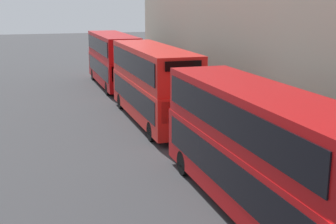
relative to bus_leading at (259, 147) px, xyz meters
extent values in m
cube|color=#B20C0F|center=(0.00, 0.01, -0.94)|extent=(2.55, 11.48, 2.09)
cube|color=#B20C0F|center=(0.00, 0.01, 1.00)|extent=(2.50, 11.25, 1.78)
cube|color=black|center=(0.00, 0.01, -0.69)|extent=(2.59, 10.56, 1.17)
cube|color=black|center=(0.00, 0.01, 1.09)|extent=(2.59, 10.56, 1.07)
cylinder|color=black|center=(-1.12, 4.15, -1.83)|extent=(0.30, 1.00, 1.00)
cylinder|color=black|center=(1.13, 4.15, -1.83)|extent=(0.30, 1.00, 1.00)
cube|color=red|center=(0.00, 12.95, -0.93)|extent=(2.55, 10.89, 2.10)
cube|color=red|center=(0.00, 12.95, 1.08)|extent=(2.50, 10.67, 1.94)
cube|color=black|center=(0.00, 12.95, -0.68)|extent=(2.59, 10.02, 1.18)
cube|color=black|center=(0.00, 12.95, 1.18)|extent=(2.59, 10.02, 1.16)
cube|color=black|center=(0.00, 7.54, -0.51)|extent=(2.17, 0.06, 1.05)
cube|color=black|center=(0.00, 7.54, 1.67)|extent=(1.78, 0.06, 0.47)
cylinder|color=black|center=(-1.12, 9.11, -1.83)|extent=(0.30, 1.00, 1.00)
cylinder|color=black|center=(1.13, 9.11, -1.83)|extent=(0.30, 1.00, 1.00)
cylinder|color=black|center=(-1.12, 16.79, -1.83)|extent=(0.30, 1.00, 1.00)
cylinder|color=black|center=(1.13, 16.79, -1.83)|extent=(0.30, 1.00, 1.00)
cube|color=#B20C0F|center=(0.00, 25.24, -0.93)|extent=(2.55, 10.46, 2.11)
cube|color=#B20C0F|center=(0.00, 25.24, 1.05)|extent=(2.50, 10.25, 1.85)
cube|color=black|center=(0.00, 25.24, -0.68)|extent=(2.59, 9.62, 1.18)
cube|color=black|center=(0.00, 25.24, 1.14)|extent=(2.59, 9.62, 1.11)
cube|color=black|center=(0.00, 20.05, -0.51)|extent=(2.17, 0.06, 1.05)
cube|color=black|center=(0.00, 20.05, 1.61)|extent=(1.78, 0.06, 0.45)
cylinder|color=black|center=(-1.12, 21.62, -1.83)|extent=(0.30, 1.00, 1.00)
cylinder|color=black|center=(1.13, 21.62, -1.83)|extent=(0.30, 1.00, 1.00)
cylinder|color=black|center=(-1.12, 28.87, -1.83)|extent=(0.30, 1.00, 1.00)
cylinder|color=black|center=(1.13, 28.87, -1.83)|extent=(0.30, 1.00, 1.00)
cylinder|color=maroon|center=(2.06, 19.70, -1.58)|extent=(0.36, 0.36, 1.51)
sphere|color=tan|center=(2.06, 19.70, -0.71)|extent=(0.22, 0.22, 0.22)
camera|label=1|loc=(-7.13, -12.91, 4.60)|focal=50.00mm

